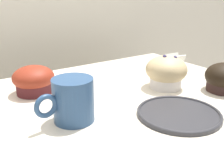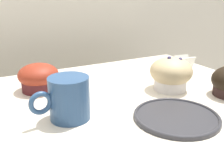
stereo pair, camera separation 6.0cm
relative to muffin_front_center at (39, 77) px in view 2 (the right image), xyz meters
The scene contains 6 objects.
wall_back 0.45m from the muffin_front_center, 82.74° to the left, with size 3.20×0.10×1.80m, color beige.
muffin_front_center is the anchor object (origin of this frame).
muffin_front_left 0.34m from the muffin_front_center, 26.80° to the right, with size 0.11×0.11×0.09m.
coffee_cup 0.19m from the muffin_front_center, 85.22° to the right, with size 0.12×0.08×0.09m.
serving_plate 0.36m from the muffin_front_center, 54.48° to the right, with size 0.18×0.18×0.01m.
price_card 0.43m from the muffin_front_center, 10.64° to the right, with size 0.05×0.05×0.06m.
Camera 2 is at (-0.19, -0.50, 1.13)m, focal length 42.00 mm.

